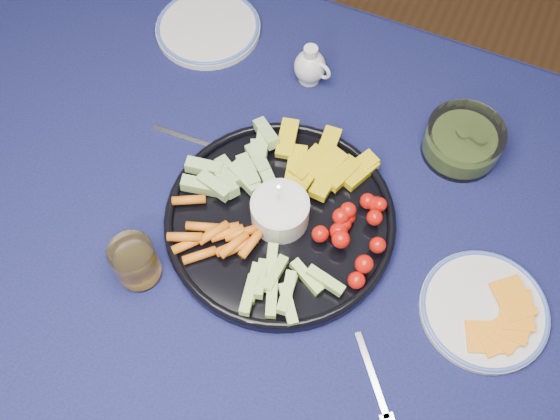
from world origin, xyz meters
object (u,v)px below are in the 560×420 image
at_px(dining_table, 287,254).
at_px(creamer_pitcher, 310,66).
at_px(crudite_platter, 279,216).
at_px(cheese_plate, 485,309).
at_px(side_plate_extra, 208,28).
at_px(pickle_bowl, 462,142).
at_px(juice_tumbler, 136,263).

relative_size(dining_table, creamer_pitcher, 19.90).
distance_m(crudite_platter, creamer_pitcher, 0.32).
bearing_deg(cheese_plate, side_plate_extra, 152.37).
distance_m(creamer_pitcher, pickle_bowl, 0.31).
bearing_deg(side_plate_extra, juice_tumbler, -74.30).
distance_m(dining_table, creamer_pitcher, 0.36).
relative_size(crudite_platter, pickle_bowl, 2.83).
bearing_deg(dining_table, creamer_pitcher, 106.74).
bearing_deg(cheese_plate, creamer_pitcher, 143.60).
distance_m(creamer_pitcher, side_plate_extra, 0.24).
bearing_deg(juice_tumbler, pickle_bowl, 47.76).
bearing_deg(pickle_bowl, crudite_platter, -131.43).
bearing_deg(dining_table, juice_tumbler, -138.64).
relative_size(cheese_plate, juice_tumbler, 2.39).
bearing_deg(pickle_bowl, creamer_pitcher, 172.21).
relative_size(crudite_platter, juice_tumbler, 4.60).
bearing_deg(side_plate_extra, dining_table, -46.55).
distance_m(dining_table, crudite_platter, 0.11).
relative_size(pickle_bowl, juice_tumbler, 1.62).
xyz_separation_m(dining_table, creamer_pitcher, (-0.10, 0.32, 0.12)).
height_order(creamer_pitcher, side_plate_extra, creamer_pitcher).
height_order(crudite_platter, side_plate_extra, crudite_platter).
bearing_deg(creamer_pitcher, dining_table, -73.26).
height_order(juice_tumbler, side_plate_extra, juice_tumbler).
bearing_deg(juice_tumbler, crudite_platter, 46.58).
relative_size(juice_tumbler, side_plate_extra, 0.40).
bearing_deg(creamer_pitcher, cheese_plate, -36.40).
relative_size(dining_table, cheese_plate, 8.28).
xyz_separation_m(crudite_platter, creamer_pitcher, (-0.08, 0.31, 0.01)).
bearing_deg(side_plate_extra, crudite_platter, -47.50).
bearing_deg(creamer_pitcher, side_plate_extra, 172.50).
height_order(creamer_pitcher, cheese_plate, creamer_pitcher).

